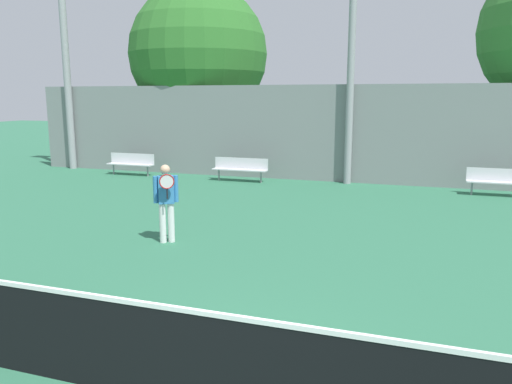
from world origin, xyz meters
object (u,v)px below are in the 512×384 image
Objects in this scene: tree_green_tall at (198,54)px; light_pole_far_right at (65,49)px; bench_courtside_near at (498,179)px; tennis_player at (166,199)px; bench_courtside_far at (240,167)px; tennis_net at (203,361)px; light_pole_near_left at (352,30)px; bench_adjacent_court at (131,162)px.

light_pole_far_right is at bearing -149.41° from tree_green_tall.
light_pole_far_right reaches higher than bench_courtside_near.
tennis_player is 8.09m from bench_courtside_far.
tennis_net is at bearing -70.93° from bench_courtside_far.
light_pole_far_right is (-16.84, 0.81, 4.55)m from bench_courtside_near.
tennis_net reaches higher than bench_courtside_far.
light_pole_near_left is at bearing 11.56° from bench_courtside_far.
light_pole_far_right is at bearing 174.36° from bench_courtside_far.
light_pole_near_left is (8.52, 0.79, 4.81)m from bench_adjacent_court.
bench_adjacent_court is at bearing -13.04° from light_pole_far_right.
tree_green_tall reaches higher than bench_courtside_near.
light_pole_far_right is at bearing 179.90° from light_pole_near_left.
bench_courtside_near is at bearing 72.42° from tennis_net.
tennis_player is 10.12m from light_pole_near_left.
bench_courtside_far is 0.23× the size of light_pole_near_left.
light_pole_near_left is at bearing 39.48° from tennis_player.
bench_courtside_near is 0.23× the size of tree_green_tall.
light_pole_far_right reaches higher than tennis_player.
bench_courtside_near is 17.47m from light_pole_far_right.
tennis_net reaches higher than bench_adjacent_court.
light_pole_near_left reaches higher than bench_courtside_near.
tree_green_tall is at bearing 163.08° from bench_courtside_near.
light_pole_near_left reaches higher than bench_courtside_far.
tennis_net is 5.48× the size of bench_courtside_far.
light_pole_far_right is at bearing 102.75° from tennis_player.
tennis_player is 9.98m from bench_adjacent_court.
tree_green_tall is (-7.87, 16.76, 4.41)m from tennis_net.
tree_green_tall is (-3.34, 3.66, 4.42)m from bench_courtside_far.
bench_courtside_near is 13.32m from tree_green_tall.
light_pole_far_right is 5.60m from tree_green_tall.
tennis_player is 0.92× the size of bench_courtside_near.
tennis_player is 0.86× the size of bench_adjacent_court.
tennis_player reaches higher than bench_courtside_far.
bench_courtside_near is 0.88× the size of bench_courtside_far.
light_pole_far_right is (-12.69, 13.91, 4.54)m from tennis_net.
light_pole_near_left is at bearing 5.27° from bench_adjacent_court.
bench_courtside_far is 9.38m from light_pole_far_right.
light_pole_near_left is 1.01× the size of light_pole_far_right.
bench_courtside_near is (4.15, 13.11, -0.01)m from tennis_net.
bench_courtside_near is at bearing -9.21° from light_pole_near_left.
light_pole_near_left is at bearing -0.10° from light_pole_far_right.
bench_courtside_far is (-8.68, 0.00, 0.00)m from bench_courtside_near.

